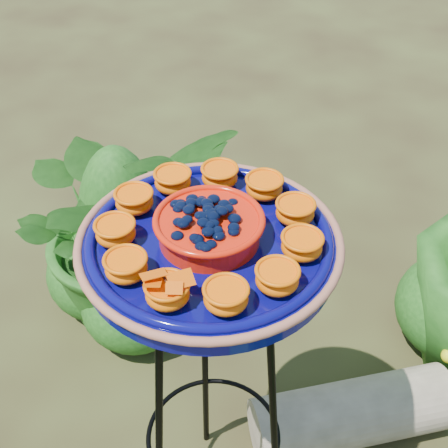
% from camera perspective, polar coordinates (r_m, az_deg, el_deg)
% --- Properties ---
extents(tripod_stand, '(0.44, 0.44, 0.93)m').
position_cam_1_polar(tripod_stand, '(1.45, -1.09, -13.71)').
color(tripod_stand, black).
rests_on(tripod_stand, ground).
extents(feeder_dish, '(0.62, 0.62, 0.11)m').
position_cam_1_polar(feeder_dish, '(1.15, -1.35, -1.45)').
color(feeder_dish, '#070757').
rests_on(feeder_dish, tripod_stand).
extents(driftwood_log, '(0.63, 0.45, 0.20)m').
position_cam_1_polar(driftwood_log, '(1.99, 11.63, -16.62)').
color(driftwood_log, tan).
rests_on(driftwood_log, ground).
extents(shrub_back_left, '(0.95, 0.95, 0.80)m').
position_cam_1_polar(shrub_back_left, '(2.12, -9.37, 0.26)').
color(shrub_back_left, '#184713').
rests_on(shrub_back_left, ground).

